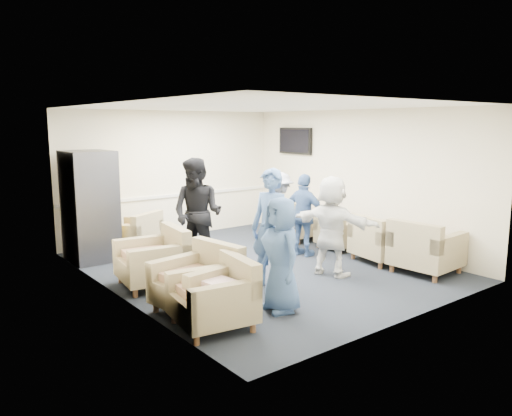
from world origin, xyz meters
TOP-DOWN VIEW (x-y plane):
  - floor at (0.00, 0.00)m, footprint 6.00×6.00m
  - ceiling at (0.00, 0.00)m, footprint 6.00×6.00m
  - back_wall at (0.00, 3.00)m, footprint 5.00×0.02m
  - front_wall at (0.00, -3.00)m, footprint 5.00×0.02m
  - left_wall at (-2.50, 0.00)m, footprint 0.02×6.00m
  - right_wall at (2.50, 0.00)m, footprint 0.02×6.00m
  - chair_rail at (0.00, 2.98)m, footprint 4.98×0.04m
  - tv at (2.44, 1.80)m, footprint 0.10×1.00m
  - armchair_left_near at (-2.00, -1.72)m, footprint 1.00×1.00m
  - armchair_left_mid at (-1.88, -1.15)m, footprint 1.04×1.04m
  - armchair_left_far at (-1.85, 0.17)m, footprint 1.05×1.05m
  - armchair_right_near at (1.88, -1.96)m, footprint 1.00×1.00m
  - armchair_right_midnear at (1.88, -1.07)m, footprint 1.02×1.02m
  - armchair_right_midfar at (1.99, 0.01)m, footprint 0.80×0.80m
  - armchair_right_far at (1.88, 1.14)m, footprint 0.96×0.96m
  - armchair_corner at (-1.29, 2.15)m, footprint 1.14×1.14m
  - vending_machine at (-2.09, 2.21)m, footprint 0.79×0.93m
  - backpack at (-1.69, -0.47)m, footprint 0.31×0.27m
  - pillow at (-2.01, -1.71)m, footprint 0.38×0.47m
  - person_front_left at (-1.05, -1.78)m, footprint 0.60×0.81m
  - person_mid_left at (-0.56, -0.99)m, footprint 0.60×0.75m
  - person_back_left at (-0.87, 0.57)m, footprint 1.07×1.14m
  - person_back_right at (1.03, 0.70)m, footprint 0.67×1.04m
  - person_mid_right at (1.10, 0.06)m, footprint 0.58×0.96m
  - person_front_right at (0.62, -1.09)m, footprint 0.86×1.57m

SIDE VIEW (x-z plane):
  - floor at x=0.00m, z-range 0.00..0.00m
  - backpack at x=-1.69m, z-range 0.01..0.45m
  - armchair_right_midfar at x=1.99m, z-range 0.00..0.61m
  - armchair_corner at x=-1.29m, z-range 0.00..0.67m
  - armchair_left_near at x=-2.00m, z-range 0.00..0.70m
  - armchair_right_midnear at x=1.88m, z-range 0.00..0.71m
  - armchair_right_far at x=1.88m, z-range 0.00..0.72m
  - armchair_left_mid at x=-1.88m, z-range 0.00..0.74m
  - armchair_left_far at x=-1.85m, z-range 0.00..0.74m
  - armchair_right_near at x=1.88m, z-range 0.00..0.76m
  - pillow at x=-2.01m, z-range 0.47..0.59m
  - person_front_left at x=-1.05m, z-range 0.00..1.50m
  - person_back_right at x=1.03m, z-range 0.00..1.52m
  - person_mid_right at x=1.10m, z-range 0.00..1.52m
  - person_front_right at x=0.62m, z-range 0.00..1.62m
  - person_mid_left at x=-0.56m, z-range 0.00..1.79m
  - chair_rail at x=0.00m, z-range 0.87..0.93m
  - person_back_left at x=-0.87m, z-range 0.00..1.87m
  - vending_machine at x=-2.09m, z-range 0.00..1.96m
  - back_wall at x=0.00m, z-range 0.00..2.70m
  - front_wall at x=0.00m, z-range 0.00..2.70m
  - left_wall at x=-2.50m, z-range 0.00..2.70m
  - right_wall at x=2.50m, z-range 0.00..2.70m
  - tv at x=2.44m, z-range 1.76..2.34m
  - ceiling at x=0.00m, z-range 2.70..2.70m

